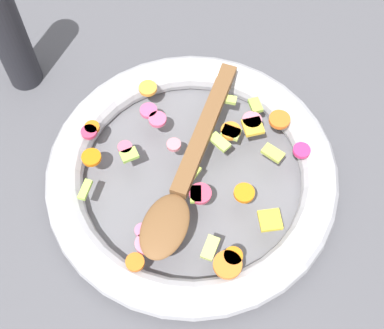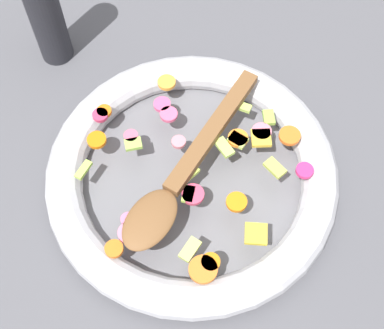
% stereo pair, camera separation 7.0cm
% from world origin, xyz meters
% --- Properties ---
extents(ground_plane, '(4.00, 4.00, 0.00)m').
position_xyz_m(ground_plane, '(0.00, 0.00, 0.00)').
color(ground_plane, '#4C4C51').
extents(skillet, '(0.40, 0.40, 0.05)m').
position_xyz_m(skillet, '(0.00, 0.00, 0.02)').
color(skillet, slate).
rests_on(skillet, ground_plane).
extents(chopped_vegetables, '(0.30, 0.31, 0.01)m').
position_xyz_m(chopped_vegetables, '(0.01, 0.00, 0.05)').
color(chopped_vegetables, orange).
rests_on(chopped_vegetables, skillet).
extents(wooden_spoon, '(0.11, 0.30, 0.01)m').
position_xyz_m(wooden_spoon, '(0.01, -0.02, 0.06)').
color(wooden_spoon, brown).
rests_on(wooden_spoon, chopped_vegetables).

